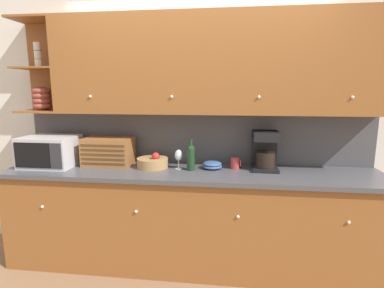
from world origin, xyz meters
The scene contains 13 objects.
ground_plane centered at (0.00, 0.00, 0.00)m, with size 24.00×24.00×0.00m, color #896647.
wall_back centered at (0.00, 0.03, 1.30)m, with size 5.82×0.06×2.60m.
counter_unit centered at (0.00, -0.31, 0.47)m, with size 3.44×0.65×0.93m.
backsplash_panel centered at (0.00, -0.01, 1.18)m, with size 3.42×0.01×0.51m.
upper_cabinets centered at (0.16, -0.16, 1.88)m, with size 3.42×0.35×0.88m.
microwave centered at (-1.37, -0.31, 1.07)m, with size 0.49×0.39×0.29m.
bread_box centered at (-0.82, -0.21, 1.07)m, with size 0.46×0.29×0.27m.
fruit_basket centered at (-0.37, -0.25, 0.98)m, with size 0.29×0.29×0.15m.
wine_glass centered at (-0.12, -0.26, 1.05)m, with size 0.07×0.07×0.18m.
wine_bottle centered at (0.00, -0.30, 1.06)m, with size 0.07×0.07×0.29m.
bowl_stack_on_counter centered at (0.19, -0.22, 0.96)m, with size 0.19×0.19×0.07m.
mug centered at (0.41, -0.19, 0.98)m, with size 0.10×0.08×0.10m.
coffee_maker centered at (0.67, -0.18, 1.11)m, with size 0.23×0.26×0.36m.
Camera 1 is at (0.34, -2.94, 1.66)m, focal length 28.00 mm.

